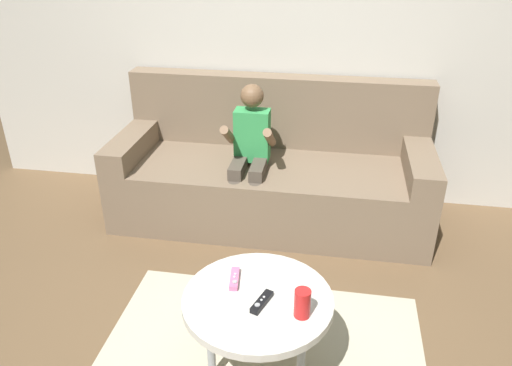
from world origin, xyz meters
TOP-DOWN VIEW (x-y plane):
  - wall_back at (0.00, 1.80)m, footprint 4.54×0.05m
  - couch at (-0.02, 1.41)m, footprint 2.07×0.80m
  - person_seated_on_couch at (-0.14, 1.23)m, footprint 0.31×0.38m
  - coffee_table at (0.12, -0.00)m, footprint 0.63×0.63m
  - game_remote_pink_near_edge at (0.00, 0.08)m, footprint 0.05×0.14m
  - game_remote_black_center at (0.14, -0.05)m, footprint 0.08×0.14m
  - soda_can at (0.31, -0.08)m, footprint 0.07×0.07m

SIDE VIEW (x-z plane):
  - couch at x=-0.02m, z-range -0.15..0.77m
  - coffee_table at x=0.12m, z-range 0.18..0.62m
  - game_remote_pink_near_edge at x=0.00m, z-range 0.44..0.47m
  - game_remote_black_center at x=0.14m, z-range 0.44..0.47m
  - soda_can at x=0.31m, z-range 0.44..0.56m
  - person_seated_on_couch at x=-0.14m, z-range 0.07..1.03m
  - wall_back at x=0.00m, z-range 0.00..2.50m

